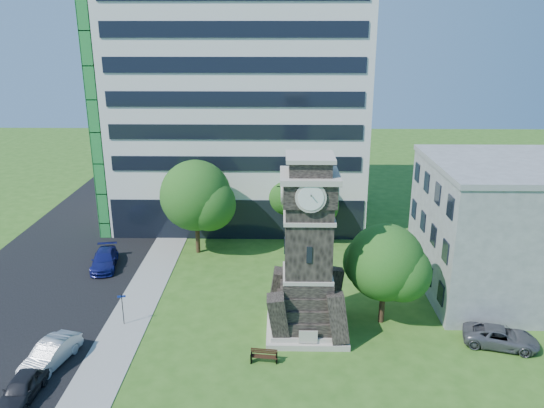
{
  "coord_description": "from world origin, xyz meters",
  "views": [
    {
      "loc": [
        1.18,
        -29.94,
        19.54
      ],
      "look_at": [
        0.55,
        7.98,
        7.07
      ],
      "focal_mm": 35.0,
      "sensor_mm": 36.0,
      "label": 1
    }
  ],
  "objects_px": {
    "car_street_north": "(104,260)",
    "car_east_lot": "(501,337)",
    "street_sign": "(122,306)",
    "park_bench": "(264,355)",
    "car_street_mid": "(50,354)",
    "car_street_south": "(22,388)",
    "clock_tower": "(308,258)"
  },
  "relations": [
    {
      "from": "car_east_lot",
      "to": "street_sign",
      "type": "relative_size",
      "value": 2.02
    },
    {
      "from": "car_street_south",
      "to": "street_sign",
      "type": "bearing_deg",
      "value": 67.59
    },
    {
      "from": "park_bench",
      "to": "car_street_mid",
      "type": "bearing_deg",
      "value": -171.24
    },
    {
      "from": "car_street_north",
      "to": "car_east_lot",
      "type": "bearing_deg",
      "value": -31.82
    },
    {
      "from": "car_street_south",
      "to": "car_east_lot",
      "type": "height_order",
      "value": "car_street_south"
    },
    {
      "from": "clock_tower",
      "to": "car_street_south",
      "type": "height_order",
      "value": "clock_tower"
    },
    {
      "from": "car_street_north",
      "to": "car_east_lot",
      "type": "height_order",
      "value": "car_street_north"
    },
    {
      "from": "car_street_south",
      "to": "park_bench",
      "type": "distance_m",
      "value": 13.81
    },
    {
      "from": "car_street_south",
      "to": "street_sign",
      "type": "relative_size",
      "value": 1.74
    },
    {
      "from": "car_street_south",
      "to": "park_bench",
      "type": "bearing_deg",
      "value": 16.38
    },
    {
      "from": "car_street_north",
      "to": "park_bench",
      "type": "xyz_separation_m",
      "value": [
        14.2,
        -13.55,
        -0.25
      ]
    },
    {
      "from": "clock_tower",
      "to": "park_bench",
      "type": "relative_size",
      "value": 7.34
    },
    {
      "from": "car_street_mid",
      "to": "car_street_north",
      "type": "bearing_deg",
      "value": 108.77
    },
    {
      "from": "park_bench",
      "to": "car_street_north",
      "type": "bearing_deg",
      "value": 142.9
    },
    {
      "from": "car_street_south",
      "to": "car_east_lot",
      "type": "relative_size",
      "value": 0.86
    },
    {
      "from": "car_street_north",
      "to": "street_sign",
      "type": "relative_size",
      "value": 2.1
    },
    {
      "from": "car_street_north",
      "to": "clock_tower",
      "type": "bearing_deg",
      "value": -40.19
    },
    {
      "from": "car_east_lot",
      "to": "park_bench",
      "type": "height_order",
      "value": "car_east_lot"
    },
    {
      "from": "car_street_south",
      "to": "park_bench",
      "type": "xyz_separation_m",
      "value": [
        13.32,
        3.64,
        -0.23
      ]
    },
    {
      "from": "car_street_south",
      "to": "car_street_north",
      "type": "distance_m",
      "value": 17.21
    },
    {
      "from": "clock_tower",
      "to": "street_sign",
      "type": "xyz_separation_m",
      "value": [
        -12.68,
        0.37,
        -3.83
      ]
    },
    {
      "from": "clock_tower",
      "to": "car_street_mid",
      "type": "bearing_deg",
      "value": -164.63
    },
    {
      "from": "car_street_south",
      "to": "car_street_north",
      "type": "relative_size",
      "value": 0.83
    },
    {
      "from": "park_bench",
      "to": "street_sign",
      "type": "distance_m",
      "value": 10.81
    },
    {
      "from": "car_east_lot",
      "to": "street_sign",
      "type": "xyz_separation_m",
      "value": [
        -25.18,
        2.2,
        0.8
      ]
    },
    {
      "from": "car_street_south",
      "to": "car_street_mid",
      "type": "height_order",
      "value": "car_street_mid"
    },
    {
      "from": "car_street_mid",
      "to": "car_street_south",
      "type": "bearing_deg",
      "value": -81.16
    },
    {
      "from": "car_street_south",
      "to": "car_street_mid",
      "type": "distance_m",
      "value": 3.15
    },
    {
      "from": "car_street_north",
      "to": "park_bench",
      "type": "height_order",
      "value": "car_street_north"
    },
    {
      "from": "street_sign",
      "to": "car_street_south",
      "type": "bearing_deg",
      "value": -126.04
    },
    {
      "from": "car_street_mid",
      "to": "street_sign",
      "type": "relative_size",
      "value": 1.94
    },
    {
      "from": "car_east_lot",
      "to": "clock_tower",
      "type": "bearing_deg",
      "value": 96.91
    }
  ]
}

